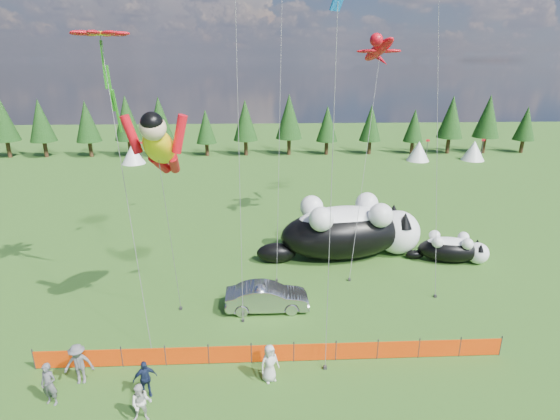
% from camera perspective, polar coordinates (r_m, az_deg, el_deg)
% --- Properties ---
extents(ground, '(160.00, 160.00, 0.00)m').
position_cam_1_polar(ground, '(24.36, -1.19, -14.87)').
color(ground, '#0D3509').
rests_on(ground, ground).
extents(safety_fence, '(22.06, 0.06, 1.10)m').
position_cam_1_polar(safety_fence, '(21.63, -0.98, -18.18)').
color(safety_fence, '#262626').
rests_on(safety_fence, ground).
extents(tree_line, '(90.00, 4.00, 8.00)m').
position_cam_1_polar(tree_line, '(65.94, -2.26, 10.59)').
color(tree_line, black).
rests_on(tree_line, ground).
extents(festival_tents, '(50.00, 3.20, 2.80)m').
position_cam_1_polar(festival_tents, '(62.51, 8.04, 7.54)').
color(festival_tents, white).
rests_on(festival_tents, ground).
extents(cat_large, '(12.05, 5.41, 4.36)m').
position_cam_1_polar(cat_large, '(31.70, 9.11, -2.55)').
color(cat_large, black).
rests_on(cat_large, ground).
extents(cat_small, '(5.60, 2.81, 2.04)m').
position_cam_1_polar(cat_small, '(33.25, 21.59, -4.72)').
color(cat_small, black).
rests_on(cat_small, ground).
extents(car, '(4.76, 1.73, 1.56)m').
position_cam_1_polar(car, '(25.36, -1.71, -11.32)').
color(car, '#ABABB0').
rests_on(car, ground).
extents(spectator_a, '(0.80, 0.63, 1.93)m').
position_cam_1_polar(spectator_a, '(21.50, -27.95, -19.47)').
color(spectator_a, '#57575C').
rests_on(spectator_a, ground).
extents(spectator_b, '(0.87, 0.57, 1.69)m').
position_cam_1_polar(spectator_b, '(19.45, -17.67, -22.92)').
color(spectator_b, beige).
rests_on(spectator_b, ground).
extents(spectator_c, '(1.13, 0.90, 1.71)m').
position_cam_1_polar(spectator_c, '(20.51, -17.23, -20.31)').
color(spectator_c, '#16203E').
rests_on(spectator_c, ground).
extents(spectator_d, '(1.32, 0.79, 1.94)m').
position_cam_1_polar(spectator_d, '(22.09, -24.81, -17.81)').
color(spectator_d, '#57575C').
rests_on(spectator_d, ground).
extents(spectator_e, '(1.04, 0.91, 1.80)m').
position_cam_1_polar(spectator_e, '(20.42, -1.38, -19.37)').
color(spectator_e, beige).
rests_on(spectator_e, ground).
extents(superhero_kite, '(4.37, 4.75, 11.85)m').
position_cam_1_polar(superhero_kite, '(21.73, -15.44, 7.95)').
color(superhero_kite, yellow).
rests_on(superhero_kite, ground).
extents(gecko_kite, '(5.62, 13.09, 17.51)m').
position_cam_1_polar(gecko_kite, '(35.94, 12.76, 19.74)').
color(gecko_kite, red).
rests_on(gecko_kite, ground).
extents(flower_kite, '(4.39, 7.33, 15.78)m').
position_cam_1_polar(flower_kite, '(24.83, -22.41, 20.13)').
color(flower_kite, red).
rests_on(flower_kite, ground).
extents(diamond_kite_c, '(0.95, 2.87, 16.60)m').
position_cam_1_polar(diamond_kite_c, '(19.24, 7.49, 23.51)').
color(diamond_kite_c, blue).
rests_on(diamond_kite_c, ground).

